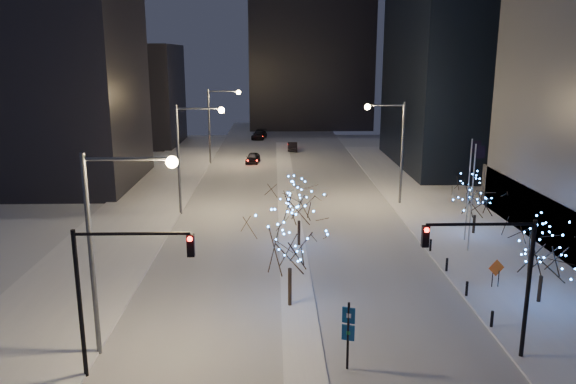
{
  "coord_description": "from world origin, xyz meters",
  "views": [
    {
      "loc": [
        -1.37,
        -23.14,
        14.24
      ],
      "look_at": [
        -0.4,
        14.83,
        5.0
      ],
      "focal_mm": 35.0,
      "sensor_mm": 36.0,
      "label": 1
    }
  ],
  "objects_px": {
    "street_lamp_w_far": "(217,116)",
    "car_mid": "(293,146)",
    "holiday_tree_plaza_far": "(476,198)",
    "street_lamp_east": "(393,139)",
    "traffic_signal_east": "(497,266)",
    "construction_sign": "(496,270)",
    "street_lamp_w_near": "(112,227)",
    "car_far": "(259,135)",
    "holiday_tree_median_far": "(299,201)",
    "holiday_tree_plaza_near": "(544,251)",
    "traffic_signal_west": "(113,278)",
    "wayfinding_sign": "(348,329)",
    "holiday_tree_median_near": "(290,242)",
    "street_lamp_w_mid": "(190,144)",
    "car_near": "(253,158)"
  },
  "relations": [
    {
      "from": "street_lamp_w_far",
      "to": "car_far",
      "type": "distance_m",
      "value": 24.23
    },
    {
      "from": "holiday_tree_median_far",
      "to": "wayfinding_sign",
      "type": "distance_m",
      "value": 17.46
    },
    {
      "from": "street_lamp_east",
      "to": "holiday_tree_plaza_far",
      "type": "bearing_deg",
      "value": -63.71
    },
    {
      "from": "car_far",
      "to": "holiday_tree_median_far",
      "type": "height_order",
      "value": "holiday_tree_median_far"
    },
    {
      "from": "street_lamp_w_far",
      "to": "holiday_tree_median_near",
      "type": "height_order",
      "value": "street_lamp_w_far"
    },
    {
      "from": "street_lamp_w_far",
      "to": "wayfinding_sign",
      "type": "relative_size",
      "value": 2.98
    },
    {
      "from": "street_lamp_w_near",
      "to": "car_near",
      "type": "xyz_separation_m",
      "value": [
        4.68,
        50.33,
        -5.79
      ]
    },
    {
      "from": "street_lamp_w_far",
      "to": "car_mid",
      "type": "xyz_separation_m",
      "value": [
        10.44,
        10.22,
        -5.81
      ]
    },
    {
      "from": "car_near",
      "to": "holiday_tree_plaza_near",
      "type": "distance_m",
      "value": 48.94
    },
    {
      "from": "street_lamp_w_mid",
      "to": "holiday_tree_median_near",
      "type": "bearing_deg",
      "value": -67.16
    },
    {
      "from": "car_mid",
      "to": "street_lamp_east",
      "type": "bearing_deg",
      "value": 106.68
    },
    {
      "from": "construction_sign",
      "to": "street_lamp_east",
      "type": "bearing_deg",
      "value": 84.39
    },
    {
      "from": "traffic_signal_west",
      "to": "car_near",
      "type": "bearing_deg",
      "value": 85.43
    },
    {
      "from": "holiday_tree_plaza_near",
      "to": "construction_sign",
      "type": "relative_size",
      "value": 2.76
    },
    {
      "from": "street_lamp_w_near",
      "to": "street_lamp_w_mid",
      "type": "relative_size",
      "value": 1.0
    },
    {
      "from": "street_lamp_east",
      "to": "holiday_tree_plaza_near",
      "type": "bearing_deg",
      "value": -79.85
    },
    {
      "from": "street_lamp_w_near",
      "to": "holiday_tree_median_near",
      "type": "bearing_deg",
      "value": 30.48
    },
    {
      "from": "car_near",
      "to": "wayfinding_sign",
      "type": "height_order",
      "value": "wayfinding_sign"
    },
    {
      "from": "street_lamp_w_near",
      "to": "construction_sign",
      "type": "bearing_deg",
      "value": 18.81
    },
    {
      "from": "street_lamp_w_near",
      "to": "car_far",
      "type": "distance_m",
      "value": 73.39
    },
    {
      "from": "holiday_tree_median_near",
      "to": "construction_sign",
      "type": "bearing_deg",
      "value": 10.15
    },
    {
      "from": "traffic_signal_east",
      "to": "holiday_tree_plaza_far",
      "type": "relative_size",
      "value": 1.47
    },
    {
      "from": "street_lamp_w_near",
      "to": "wayfinding_sign",
      "type": "relative_size",
      "value": 2.98
    },
    {
      "from": "holiday_tree_plaza_far",
      "to": "street_lamp_east",
      "type": "bearing_deg",
      "value": 116.29
    },
    {
      "from": "car_near",
      "to": "holiday_tree_plaza_far",
      "type": "distance_m",
      "value": 37.46
    },
    {
      "from": "street_lamp_w_mid",
      "to": "street_lamp_w_far",
      "type": "relative_size",
      "value": 1.0
    },
    {
      "from": "wayfinding_sign",
      "to": "car_near",
      "type": "bearing_deg",
      "value": 117.09
    },
    {
      "from": "street_lamp_w_mid",
      "to": "wayfinding_sign",
      "type": "xyz_separation_m",
      "value": [
        10.93,
        -26.72,
        -4.44
      ]
    },
    {
      "from": "street_lamp_w_near",
      "to": "holiday_tree_plaza_near",
      "type": "bearing_deg",
      "value": 12.39
    },
    {
      "from": "street_lamp_w_far",
      "to": "traffic_signal_east",
      "type": "relative_size",
      "value": 1.43
    },
    {
      "from": "car_mid",
      "to": "construction_sign",
      "type": "relative_size",
      "value": 2.3
    },
    {
      "from": "car_mid",
      "to": "car_far",
      "type": "height_order",
      "value": "car_far"
    },
    {
      "from": "holiday_tree_plaza_near",
      "to": "holiday_tree_plaza_far",
      "type": "bearing_deg",
      "value": 86.86
    },
    {
      "from": "street_lamp_east",
      "to": "construction_sign",
      "type": "distance_m",
      "value": 21.49
    },
    {
      "from": "traffic_signal_east",
      "to": "construction_sign",
      "type": "relative_size",
      "value": 3.87
    },
    {
      "from": "traffic_signal_west",
      "to": "construction_sign",
      "type": "xyz_separation_m",
      "value": [
        20.87,
        9.29,
        -3.52
      ]
    },
    {
      "from": "car_mid",
      "to": "construction_sign",
      "type": "bearing_deg",
      "value": 103.43
    },
    {
      "from": "car_mid",
      "to": "holiday_tree_median_far",
      "type": "bearing_deg",
      "value": 90.48
    },
    {
      "from": "street_lamp_east",
      "to": "holiday_tree_median_near",
      "type": "bearing_deg",
      "value": -114.68
    },
    {
      "from": "traffic_signal_east",
      "to": "car_near",
      "type": "height_order",
      "value": "traffic_signal_east"
    },
    {
      "from": "traffic_signal_east",
      "to": "car_far",
      "type": "relative_size",
      "value": 1.34
    },
    {
      "from": "street_lamp_w_far",
      "to": "holiday_tree_median_near",
      "type": "bearing_deg",
      "value": -79.39
    },
    {
      "from": "traffic_signal_west",
      "to": "wayfinding_sign",
      "type": "height_order",
      "value": "traffic_signal_west"
    },
    {
      "from": "car_near",
      "to": "holiday_tree_plaza_near",
      "type": "bearing_deg",
      "value": -61.38
    },
    {
      "from": "street_lamp_w_mid",
      "to": "holiday_tree_median_far",
      "type": "distance_m",
      "value": 13.63
    },
    {
      "from": "car_mid",
      "to": "holiday_tree_plaza_near",
      "type": "xyz_separation_m",
      "value": [
        12.69,
        -55.14,
        2.6
      ]
    },
    {
      "from": "car_far",
      "to": "holiday_tree_plaza_near",
      "type": "xyz_separation_m",
      "value": [
        18.1,
        -67.92,
        2.53
      ]
    },
    {
      "from": "street_lamp_w_near",
      "to": "holiday_tree_median_far",
      "type": "xyz_separation_m",
      "value": [
        9.44,
        15.61,
        -2.9
      ]
    },
    {
      "from": "street_lamp_east",
      "to": "holiday_tree_plaza_far",
      "type": "relative_size",
      "value": 2.1
    },
    {
      "from": "street_lamp_w_far",
      "to": "holiday_tree_plaza_far",
      "type": "bearing_deg",
      "value": -53.11
    }
  ]
}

